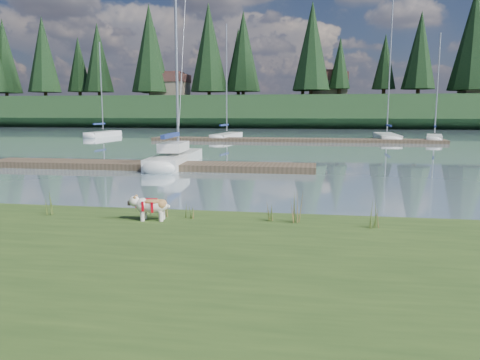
# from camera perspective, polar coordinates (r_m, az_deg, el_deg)

# --- Properties ---
(ground) EXTENTS (200.00, 200.00, 0.00)m
(ground) POSITION_cam_1_polar(r_m,az_deg,el_deg) (42.58, 3.86, 4.71)
(ground) COLOR #7C96A3
(ground) RESTS_ON ground
(bank) EXTENTS (60.00, 9.00, 0.35)m
(bank) POSITION_cam_1_polar(r_m,az_deg,el_deg) (7.87, -21.98, -11.20)
(bank) COLOR #334C1C
(bank) RESTS_ON ground
(ridge) EXTENTS (200.00, 20.00, 5.00)m
(ridge) POSITION_cam_1_polar(r_m,az_deg,el_deg) (85.40, 6.61, 8.20)
(ridge) COLOR #193118
(ridge) RESTS_ON ground
(bulldog) EXTENTS (0.91, 0.44, 0.54)m
(bulldog) POSITION_cam_1_polar(r_m,az_deg,el_deg) (10.47, -10.77, -3.02)
(bulldog) COLOR silver
(bulldog) RESTS_ON bank
(sailboat_main) EXTENTS (2.07, 7.89, 11.34)m
(sailboat_main) POSITION_cam_1_polar(r_m,az_deg,el_deg) (24.83, -7.55, 3.00)
(sailboat_main) COLOR silver
(sailboat_main) RESTS_ON ground
(dock_near) EXTENTS (16.00, 2.00, 0.30)m
(dock_near) POSITION_cam_1_polar(r_m,az_deg,el_deg) (22.89, -11.20, 1.77)
(dock_near) COLOR #4C3D2C
(dock_near) RESTS_ON ground
(dock_far) EXTENTS (26.00, 2.20, 0.30)m
(dock_far) POSITION_cam_1_polar(r_m,az_deg,el_deg) (42.43, 6.56, 4.87)
(dock_far) COLOR #4C3D2C
(dock_far) RESTS_ON ground
(sailboat_bg_0) EXTENTS (1.60, 6.83, 9.98)m
(sailboat_bg_0) POSITION_cam_1_polar(r_m,az_deg,el_deg) (52.85, -16.03, 5.48)
(sailboat_bg_0) COLOR silver
(sailboat_bg_0) RESTS_ON ground
(sailboat_bg_1) EXTENTS (2.20, 7.46, 11.03)m
(sailboat_bg_1) POSITION_cam_1_polar(r_m,az_deg,el_deg) (46.61, -1.39, 5.45)
(sailboat_bg_1) COLOR silver
(sailboat_bg_1) RESTS_ON ground
(sailboat_bg_3) EXTENTS (1.94, 8.95, 13.00)m
(sailboat_bg_3) POSITION_cam_1_polar(r_m,az_deg,el_deg) (47.71, 17.33, 5.14)
(sailboat_bg_3) COLOR silver
(sailboat_bg_3) RESTS_ON ground
(sailboat_bg_4) EXTENTS (2.67, 6.56, 9.67)m
(sailboat_bg_4) POSITION_cam_1_polar(r_m,az_deg,el_deg) (46.49, 22.60, 4.81)
(sailboat_bg_4) COLOR silver
(sailboat_bg_4) RESTS_ON ground
(weed_0) EXTENTS (0.17, 0.14, 0.53)m
(weed_0) POSITION_cam_1_polar(r_m,az_deg,el_deg) (10.78, -9.00, -3.27)
(weed_0) COLOR #475B23
(weed_0) RESTS_ON bank
(weed_1) EXTENTS (0.17, 0.14, 0.42)m
(weed_1) POSITION_cam_1_polar(r_m,az_deg,el_deg) (10.57, -6.14, -3.70)
(weed_1) COLOR #475B23
(weed_1) RESTS_ON bank
(weed_2) EXTENTS (0.17, 0.14, 0.75)m
(weed_2) POSITION_cam_1_polar(r_m,az_deg,el_deg) (10.13, 6.93, -3.44)
(weed_2) COLOR #475B23
(weed_2) RESTS_ON bank
(weed_3) EXTENTS (0.17, 0.14, 0.54)m
(weed_3) POSITION_cam_1_polar(r_m,az_deg,el_deg) (11.72, -22.40, -2.84)
(weed_3) COLOR #475B23
(weed_3) RESTS_ON bank
(weed_4) EXTENTS (0.17, 0.14, 0.46)m
(weed_4) POSITION_cam_1_polar(r_m,az_deg,el_deg) (10.24, 3.79, -3.96)
(weed_4) COLOR #475B23
(weed_4) RESTS_ON bank
(weed_5) EXTENTS (0.17, 0.14, 0.69)m
(weed_5) POSITION_cam_1_polar(r_m,az_deg,el_deg) (10.01, 15.93, -3.99)
(weed_5) COLOR #475B23
(weed_5) RESTS_ON bank
(mud_lip) EXTENTS (60.00, 0.50, 0.14)m
(mud_lip) POSITION_cam_1_polar(r_m,az_deg,el_deg) (11.72, -10.80, -4.88)
(mud_lip) COLOR #33281C
(mud_lip) RESTS_ON ground
(conifer_1) EXTENTS (4.40, 4.40, 11.30)m
(conifer_1) POSITION_cam_1_polar(r_m,az_deg,el_deg) (94.58, -19.07, 13.15)
(conifer_1) COLOR #382619
(conifer_1) RESTS_ON ridge
(conifer_2) EXTENTS (6.60, 6.60, 16.05)m
(conifer_2) POSITION_cam_1_polar(r_m,az_deg,el_deg) (86.05, -10.95, 15.48)
(conifer_2) COLOR #382619
(conifer_2) RESTS_ON ridge
(conifer_3) EXTENTS (4.84, 4.84, 12.25)m
(conifer_3) POSITION_cam_1_polar(r_m,az_deg,el_deg) (85.93, -0.21, 14.43)
(conifer_3) COLOR #382619
(conifer_3) RESTS_ON ridge
(conifer_4) EXTENTS (6.16, 6.16, 15.10)m
(conifer_4) POSITION_cam_1_polar(r_m,az_deg,el_deg) (79.00, 8.75, 15.85)
(conifer_4) COLOR #382619
(conifer_4) RESTS_ON ridge
(conifer_5) EXTENTS (3.96, 3.96, 10.35)m
(conifer_5) POSITION_cam_1_polar(r_m,az_deg,el_deg) (83.44, 17.25, 13.61)
(conifer_5) COLOR #382619
(conifer_5) RESTS_ON ridge
(conifer_6) EXTENTS (7.04, 7.04, 17.00)m
(conifer_6) POSITION_cam_1_polar(r_m,az_deg,el_deg) (84.59, 26.61, 15.20)
(conifer_6) COLOR #382619
(conifer_6) RESTS_ON ridge
(house_0) EXTENTS (6.30, 5.30, 4.65)m
(house_0) POSITION_cam_1_polar(r_m,az_deg,el_deg) (86.43, -8.47, 11.36)
(house_0) COLOR gray
(house_0) RESTS_ON ridge
(house_1) EXTENTS (6.30, 5.30, 4.65)m
(house_1) POSITION_cam_1_polar(r_m,az_deg,el_deg) (83.46, 10.80, 11.41)
(house_1) COLOR gray
(house_1) RESTS_ON ridge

